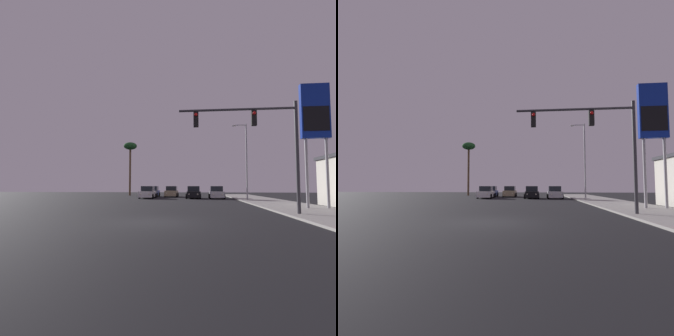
% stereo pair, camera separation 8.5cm
% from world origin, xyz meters
% --- Properties ---
extents(ground_plane, '(120.00, 120.00, 0.00)m').
position_xyz_m(ground_plane, '(0.00, 0.00, 0.00)').
color(ground_plane, black).
extents(sidewalk_right, '(5.00, 60.00, 0.12)m').
position_xyz_m(sidewalk_right, '(9.50, 10.00, 0.06)').
color(sidewalk_right, gray).
rests_on(sidewalk_right, ground).
extents(car_silver, '(2.04, 4.32, 1.68)m').
position_xyz_m(car_silver, '(4.81, 23.87, 0.76)').
color(car_silver, '#B7B7BC').
rests_on(car_silver, ground).
extents(car_black, '(2.04, 4.33, 1.68)m').
position_xyz_m(car_black, '(1.70, 24.10, 0.76)').
color(car_black, black).
rests_on(car_black, ground).
extents(car_tan, '(2.04, 4.32, 1.68)m').
position_xyz_m(car_tan, '(-1.76, 29.19, 0.76)').
color(car_tan, tan).
rests_on(car_tan, ground).
extents(car_white, '(2.04, 4.31, 1.68)m').
position_xyz_m(car_white, '(-4.64, 23.96, 0.76)').
color(car_white, silver).
rests_on(car_white, ground).
extents(car_blue, '(2.04, 4.31, 1.68)m').
position_xyz_m(car_blue, '(-4.79, 29.06, 0.76)').
color(car_blue, navy).
rests_on(car_blue, ground).
extents(traffic_light_mast, '(6.89, 0.36, 6.50)m').
position_xyz_m(traffic_light_mast, '(5.84, 3.42, 4.70)').
color(traffic_light_mast, '#38383D').
rests_on(traffic_light_mast, sidewalk_right).
extents(street_lamp, '(1.74, 0.24, 9.00)m').
position_xyz_m(street_lamp, '(7.90, 19.42, 5.12)').
color(street_lamp, '#99999E').
rests_on(street_lamp, sidewalk_right).
extents(gas_station_sign, '(2.00, 0.42, 9.00)m').
position_xyz_m(gas_station_sign, '(10.61, 7.46, 6.62)').
color(gas_station_sign, '#99999E').
rests_on(gas_station_sign, sidewalk_right).
extents(palm_tree_far, '(2.40, 2.40, 9.62)m').
position_xyz_m(palm_tree_far, '(-9.71, 34.00, 8.37)').
color(palm_tree_far, brown).
rests_on(palm_tree_far, ground).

